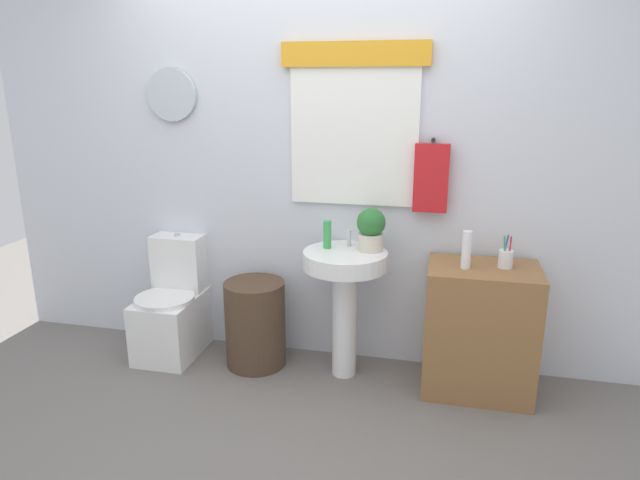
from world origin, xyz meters
The scene contains 11 objects.
ground_plane centered at (0.00, 0.00, 0.00)m, with size 8.00×8.00×0.00m, color slate.
back_wall centered at (0.00, 1.15, 1.31)m, with size 4.40×0.18×2.60m.
toilet centered at (-0.94, 0.89, 0.30)m, with size 0.38×0.51×0.80m.
laundry_hamper centered at (-0.35, 0.85, 0.28)m, with size 0.38×0.38×0.56m, color #4C3828.
pedestal_sink centered at (0.22, 0.85, 0.59)m, with size 0.50×0.50×0.80m.
faucet centered at (0.22, 0.97, 0.85)m, with size 0.03×0.03×0.10m, color silver.
wooden_cabinet centered at (1.02, 0.85, 0.38)m, with size 0.62×0.44×0.76m, color olive.
soap_bottle centered at (0.10, 0.90, 0.88)m, with size 0.05×0.05×0.17m, color green.
potted_plant centered at (0.36, 0.91, 0.93)m, with size 0.17×0.17×0.25m.
lotion_bottle centered at (0.91, 0.81, 0.87)m, with size 0.05×0.05×0.21m, color white.
toothbrush_cup centered at (1.12, 0.87, 0.81)m, with size 0.08×0.08×0.19m.
Camera 1 is at (0.77, -2.21, 1.75)m, focal length 30.99 mm.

